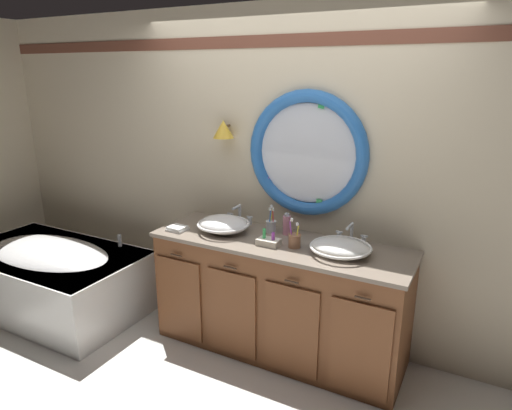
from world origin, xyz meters
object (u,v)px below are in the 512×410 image
sink_basin_right (341,247)px  folded_hand_towel (177,228)px  soap_dispenser (287,225)px  sink_basin_left (223,224)px  toiletry_basket (269,241)px  toothbrush_holder_right (294,240)px  bathtub (52,274)px  toothbrush_holder_left (271,225)px

sink_basin_right → folded_hand_towel: 1.29m
sink_basin_right → soap_dispenser: (-0.49, 0.18, 0.03)m
sink_basin_left → soap_dispenser: soap_dispenser is taller
sink_basin_right → toiletry_basket: size_ratio=2.67×
sink_basin_right → toiletry_basket: 0.52m
sink_basin_right → toothbrush_holder_right: (-0.33, -0.03, 0.00)m
bathtub → toothbrush_holder_left: 2.11m
sink_basin_left → sink_basin_right: 0.94m
bathtub → sink_basin_left: 1.77m
bathtub → sink_basin_right: size_ratio=3.99×
sink_basin_right → toothbrush_holder_left: toothbrush_holder_left is taller
folded_hand_towel → toiletry_basket: size_ratio=0.91×
bathtub → sink_basin_right: bearing=8.4°
toothbrush_holder_left → toiletry_basket: size_ratio=1.36×
bathtub → sink_basin_right: (2.56, 0.38, 0.62)m
bathtub → sink_basin_left: bearing=13.1°
bathtub → folded_hand_towel: (1.27, 0.24, 0.58)m
toothbrush_holder_left → toiletry_basket: (0.10, -0.25, -0.03)m
sink_basin_left → toiletry_basket: (0.43, -0.08, -0.04)m
sink_basin_right → toiletry_basket: toiletry_basket is taller
toothbrush_holder_right → folded_hand_towel: (-0.95, -0.11, -0.04)m
sink_basin_left → folded_hand_towel: sink_basin_left is taller
bathtub → soap_dispenser: bearing=15.1°
toothbrush_holder_left → soap_dispenser: (0.13, 0.01, 0.02)m
sink_basin_right → folded_hand_towel: (-1.28, -0.14, -0.04)m
sink_basin_left → toiletry_basket: bearing=-10.8°
toothbrush_holder_left → toiletry_basket: toothbrush_holder_left is taller
soap_dispenser → folded_hand_towel: bearing=-157.9°
bathtub → sink_basin_left: size_ratio=4.14×
soap_dispenser → toiletry_basket: 0.27m
folded_hand_towel → bathtub: bearing=-169.5°
toothbrush_holder_right → toiletry_basket: size_ratio=1.36×
toothbrush_holder_right → toothbrush_holder_left: bearing=144.8°
sink_basin_left → folded_hand_towel: (-0.34, -0.14, -0.05)m
soap_dispenser → toiletry_basket: size_ratio=1.11×
sink_basin_left → toiletry_basket: 0.44m
toothbrush_holder_left → toothbrush_holder_right: toothbrush_holder_left is taller
bathtub → toothbrush_holder_right: toothbrush_holder_right is taller
toothbrush_holder_right → folded_hand_towel: size_ratio=1.50×
soap_dispenser → toothbrush_holder_left: bearing=-173.4°
toothbrush_holder_left → sink_basin_left: bearing=-152.8°
sink_basin_left → soap_dispenser: 0.49m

